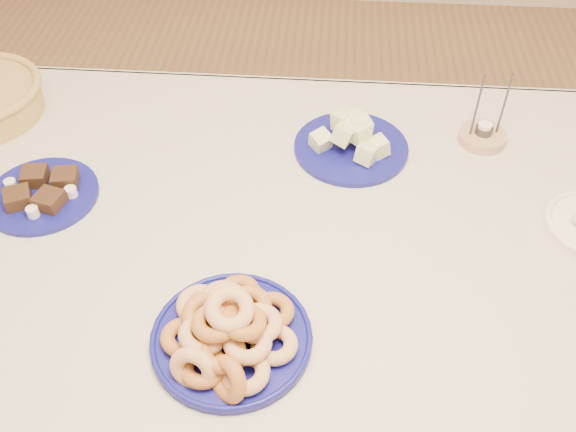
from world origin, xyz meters
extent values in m
plane|color=olive|center=(0.00, 0.00, 0.00)|extent=(5.00, 5.00, 0.00)
cylinder|color=brown|center=(-0.70, 0.40, 0.36)|extent=(0.06, 0.06, 0.72)
cylinder|color=brown|center=(0.70, 0.40, 0.36)|extent=(0.06, 0.06, 0.72)
cube|color=beige|center=(0.00, 0.00, 0.74)|extent=(1.70, 1.10, 0.02)
cube|color=beige|center=(0.00, 0.55, 0.61)|extent=(1.70, 0.01, 0.28)
cylinder|color=navy|center=(-0.08, -0.26, 0.76)|extent=(0.36, 0.36, 0.01)
torus|color=navy|center=(-0.08, -0.26, 0.76)|extent=(0.36, 0.36, 0.01)
torus|color=tan|center=(-0.01, -0.28, 0.78)|extent=(0.10, 0.10, 0.03)
torus|color=#935421|center=(-0.02, -0.21, 0.78)|extent=(0.11, 0.11, 0.03)
torus|color=#935421|center=(-0.08, -0.18, 0.78)|extent=(0.11, 0.11, 0.03)
torus|color=tan|center=(-0.14, -0.21, 0.78)|extent=(0.09, 0.10, 0.04)
torus|color=#935421|center=(-0.16, -0.28, 0.78)|extent=(0.11, 0.11, 0.03)
torus|color=#935421|center=(-0.11, -0.33, 0.78)|extent=(0.11, 0.11, 0.03)
torus|color=tan|center=(-0.05, -0.33, 0.78)|extent=(0.09, 0.09, 0.04)
torus|color=tan|center=(-0.03, -0.25, 0.80)|extent=(0.11, 0.11, 0.02)
torus|color=#935421|center=(-0.05, -0.22, 0.80)|extent=(0.11, 0.11, 0.03)
torus|color=tan|center=(-0.10, -0.21, 0.80)|extent=(0.09, 0.09, 0.04)
torus|color=#935421|center=(-0.12, -0.24, 0.80)|extent=(0.10, 0.11, 0.04)
torus|color=tan|center=(-0.12, -0.29, 0.80)|extent=(0.11, 0.11, 0.04)
torus|color=#935421|center=(-0.09, -0.31, 0.80)|extent=(0.09, 0.09, 0.03)
torus|color=tan|center=(-0.05, -0.29, 0.80)|extent=(0.11, 0.11, 0.03)
torus|color=#935421|center=(-0.06, -0.27, 0.82)|extent=(0.12, 0.12, 0.04)
torus|color=tan|center=(-0.08, -0.23, 0.82)|extent=(0.09, 0.09, 0.05)
torus|color=#935421|center=(-0.10, -0.27, 0.82)|extent=(0.10, 0.10, 0.03)
torus|color=tan|center=(-0.08, -0.26, 0.85)|extent=(0.10, 0.10, 0.05)
torus|color=tan|center=(-0.13, -0.34, 0.79)|extent=(0.09, 0.06, 0.08)
torus|color=#935421|center=(-0.07, -0.35, 0.79)|extent=(0.09, 0.09, 0.08)
cylinder|color=navy|center=(0.12, 0.27, 0.76)|extent=(0.33, 0.33, 0.01)
cube|color=#C1D687|center=(0.13, 0.27, 0.81)|extent=(0.05, 0.06, 0.05)
cube|color=#C1D687|center=(0.12, 0.29, 0.81)|extent=(0.06, 0.05, 0.05)
cube|color=#C1D687|center=(0.05, 0.26, 0.78)|extent=(0.06, 0.06, 0.05)
cube|color=#C1D687|center=(0.13, 0.25, 0.81)|extent=(0.06, 0.06, 0.04)
cube|color=#C1D687|center=(0.18, 0.24, 0.78)|extent=(0.06, 0.06, 0.05)
cube|color=#C1D687|center=(0.15, 0.22, 0.78)|extent=(0.06, 0.06, 0.05)
cube|color=#C1D687|center=(0.12, 0.27, 0.81)|extent=(0.06, 0.06, 0.05)
cube|color=#C1D687|center=(0.14, 0.28, 0.81)|extent=(0.05, 0.06, 0.04)
cube|color=#C1D687|center=(0.14, 0.31, 0.78)|extent=(0.05, 0.06, 0.05)
cube|color=#C1D687|center=(0.10, 0.29, 0.81)|extent=(0.06, 0.06, 0.05)
cube|color=#C1D687|center=(0.10, 0.25, 0.81)|extent=(0.06, 0.05, 0.05)
cylinder|color=navy|center=(-0.53, 0.06, 0.76)|extent=(0.26, 0.26, 0.01)
cube|color=black|center=(-0.56, 0.03, 0.78)|extent=(0.07, 0.07, 0.03)
cube|color=black|center=(-0.49, 0.03, 0.78)|extent=(0.06, 0.06, 0.03)
cube|color=black|center=(-0.55, 0.10, 0.78)|extent=(0.06, 0.06, 0.03)
cube|color=black|center=(-0.48, 0.10, 0.78)|extent=(0.06, 0.06, 0.03)
cylinder|color=white|center=(-0.59, 0.08, 0.77)|extent=(0.03, 0.03, 0.02)
cylinder|color=white|center=(-0.52, 0.00, 0.77)|extent=(0.03, 0.03, 0.02)
cylinder|color=white|center=(-0.46, 0.06, 0.77)|extent=(0.03, 0.03, 0.02)
cylinder|color=tan|center=(0.42, 0.32, 0.76)|extent=(0.13, 0.13, 0.02)
cylinder|color=#404146|center=(0.42, 0.32, 0.78)|extent=(0.05, 0.05, 0.02)
cylinder|color=white|center=(0.42, 0.32, 0.80)|extent=(0.04, 0.04, 0.01)
cylinder|color=#404146|center=(0.39, 0.32, 0.85)|extent=(0.01, 0.01, 0.15)
cylinder|color=#404146|center=(0.45, 0.33, 0.85)|extent=(0.01, 0.01, 0.15)
camera|label=1|loc=(0.06, -0.87, 1.68)|focal=40.00mm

